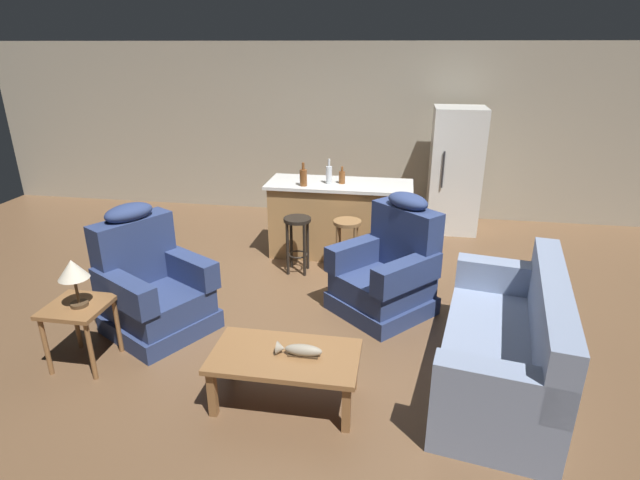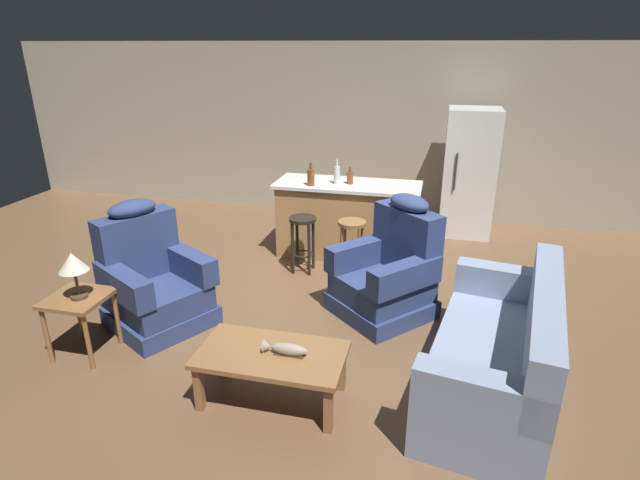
% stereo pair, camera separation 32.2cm
% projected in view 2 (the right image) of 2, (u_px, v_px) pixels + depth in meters
% --- Properties ---
extents(ground_plane, '(12.00, 12.00, 0.00)m').
position_uv_depth(ground_plane, '(323.00, 302.00, 5.29)').
color(ground_plane, brown).
extents(back_wall, '(12.00, 0.05, 2.60)m').
position_uv_depth(back_wall, '(370.00, 132.00, 7.64)').
color(back_wall, '#A89E89').
rests_on(back_wall, ground_plane).
extents(coffee_table, '(1.10, 0.60, 0.42)m').
position_uv_depth(coffee_table, '(272.00, 359.00, 3.72)').
color(coffee_table, olive).
rests_on(coffee_table, ground_plane).
extents(fish_figurine, '(0.34, 0.10, 0.10)m').
position_uv_depth(fish_figurine, '(285.00, 349.00, 3.67)').
color(fish_figurine, '#4C3823').
rests_on(fish_figurine, coffee_table).
extents(couch, '(1.15, 2.02, 0.94)m').
position_uv_depth(couch, '(500.00, 354.00, 3.82)').
color(couch, '#8493B2').
rests_on(couch, ground_plane).
extents(recliner_near_lamp, '(1.15, 1.15, 1.20)m').
position_uv_depth(recliner_near_lamp, '(153.00, 282.00, 4.79)').
color(recliner_near_lamp, navy).
rests_on(recliner_near_lamp, ground_plane).
extents(recliner_near_island, '(1.19, 1.19, 1.20)m').
position_uv_depth(recliner_near_island, '(389.00, 273.00, 4.97)').
color(recliner_near_island, navy).
rests_on(recliner_near_island, ground_plane).
extents(end_table, '(0.48, 0.48, 0.56)m').
position_uv_depth(end_table, '(79.00, 307.00, 4.26)').
color(end_table, olive).
rests_on(end_table, ground_plane).
extents(table_lamp, '(0.24, 0.24, 0.41)m').
position_uv_depth(table_lamp, '(73.00, 264.00, 4.09)').
color(table_lamp, '#4C3823').
rests_on(table_lamp, end_table).
extents(kitchen_island, '(1.80, 0.70, 0.95)m').
position_uv_depth(kitchen_island, '(347.00, 219.00, 6.34)').
color(kitchen_island, '#AD7F4C').
rests_on(kitchen_island, ground_plane).
extents(bar_stool_left, '(0.32, 0.32, 0.68)m').
position_uv_depth(bar_stool_left, '(303.00, 234.00, 5.86)').
color(bar_stool_left, black).
rests_on(bar_stool_left, ground_plane).
extents(bar_stool_right, '(0.32, 0.32, 0.68)m').
position_uv_depth(bar_stool_right, '(352.00, 238.00, 5.73)').
color(bar_stool_right, olive).
rests_on(bar_stool_right, ground_plane).
extents(refrigerator, '(0.70, 0.69, 1.76)m').
position_uv_depth(refrigerator, '(469.00, 173.00, 6.95)').
color(refrigerator, white).
rests_on(refrigerator, ground_plane).
extents(bottle_tall_green, '(0.08, 0.08, 0.31)m').
position_uv_depth(bottle_tall_green, '(337.00, 174.00, 6.10)').
color(bottle_tall_green, silver).
rests_on(bottle_tall_green, kitchen_island).
extents(bottle_short_amber, '(0.08, 0.08, 0.21)m').
position_uv_depth(bottle_short_amber, '(350.00, 177.00, 6.11)').
color(bottle_short_amber, brown).
rests_on(bottle_short_amber, kitchen_island).
extents(bottle_wine_dark, '(0.09, 0.09, 0.28)m').
position_uv_depth(bottle_wine_dark, '(311.00, 177.00, 6.02)').
color(bottle_wine_dark, brown).
rests_on(bottle_wine_dark, kitchen_island).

